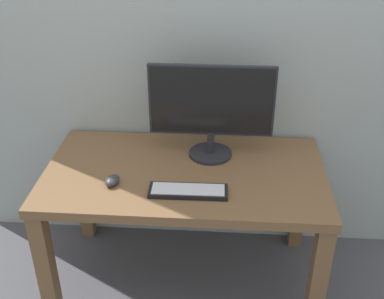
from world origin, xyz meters
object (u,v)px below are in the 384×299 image
(monitor, at_px, (211,107))
(keyboard_primary, at_px, (188,191))
(mouse, at_px, (112,180))
(desk, at_px, (185,188))

(monitor, distance_m, keyboard_primary, 0.45)
(keyboard_primary, bearing_deg, mouse, 172.60)
(keyboard_primary, xyz_separation_m, mouse, (-0.36, 0.05, 0.01))
(monitor, distance_m, mouse, 0.60)
(desk, distance_m, monitor, 0.43)
(mouse, bearing_deg, desk, 37.76)
(desk, distance_m, mouse, 0.38)
(desk, xyz_separation_m, monitor, (0.12, 0.17, 0.37))
(keyboard_primary, bearing_deg, desk, 99.45)
(desk, bearing_deg, monitor, 54.83)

